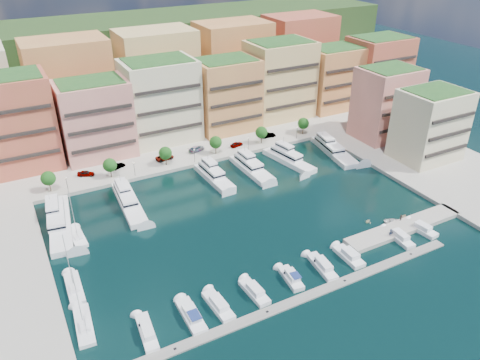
{
  "coord_description": "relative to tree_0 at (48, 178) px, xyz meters",
  "views": [
    {
      "loc": [
        -46.21,
        -83.36,
        62.81
      ],
      "look_at": [
        2.31,
        7.32,
        6.0
      ],
      "focal_mm": 35.0,
      "sensor_mm": 36.0,
      "label": 1
    }
  ],
  "objects": [
    {
      "name": "yacht_0",
      "position": [
        -0.55,
        -15.72,
        -3.53
      ],
      "size": [
        7.79,
        24.9,
        7.3
      ],
      "color": "white",
      "rests_on": "ground"
    },
    {
      "name": "backblock_1",
      "position": [
        15.0,
        40.5,
        11.26
      ],
      "size": [
        26.0,
        18.0,
        30.0
      ],
      "primitive_type": "cube",
      "color": "#D99B51",
      "rests_on": "north_quay"
    },
    {
      "name": "ground",
      "position": [
        40.0,
        -33.5,
        -4.74
      ],
      "size": [
        400.0,
        400.0,
        0.0
      ],
      "primitive_type": "plane",
      "color": "black",
      "rests_on": "ground"
    },
    {
      "name": "yacht_3",
      "position": [
        41.17,
        -12.39,
        -3.53
      ],
      "size": [
        5.03,
        17.38,
        7.3
      ],
      "color": "white",
      "rests_on": "ground"
    },
    {
      "name": "north_quay",
      "position": [
        40.0,
        28.5,
        -4.74
      ],
      "size": [
        220.0,
        64.0,
        2.0
      ],
      "primitive_type": "cube",
      "color": "#9E998E",
      "rests_on": "ground"
    },
    {
      "name": "tree_0",
      "position": [
        0.0,
        0.0,
        0.0
      ],
      "size": [
        3.8,
        3.8,
        5.65
      ],
      "color": "#473323",
      "rests_on": "north_quay"
    },
    {
      "name": "lamppost_1",
      "position": [
        22.0,
        -2.3,
        -0.92
      ],
      "size": [
        0.3,
        0.3,
        4.2
      ],
      "color": "black",
      "rests_on": "north_quay"
    },
    {
      "name": "tree_5",
      "position": [
        80.0,
        0.0,
        0.0
      ],
      "size": [
        3.8,
        3.8,
        5.65
      ],
      "color": "#473323",
      "rests_on": "north_quay"
    },
    {
      "name": "lamppost_4",
      "position": [
        76.0,
        -2.3,
        -0.92
      ],
      "size": [
        0.3,
        0.3,
        4.2
      ],
      "color": "black",
      "rests_on": "north_quay"
    },
    {
      "name": "car_1",
      "position": [
        19.01,
        4.43,
        -3.02
      ],
      "size": [
        4.66,
        3.2,
        1.46
      ],
      "primitive_type": "imported",
      "rotation": [
        0.0,
        0.0,
        1.99
      ],
      "color": "gray",
      "rests_on": "north_quay"
    },
    {
      "name": "backblock_2",
      "position": [
        45.0,
        40.5,
        11.26
      ],
      "size": [
        26.0,
        18.0,
        30.0
      ],
      "primitive_type": "cube",
      "color": "#E0B876",
      "rests_on": "north_quay"
    },
    {
      "name": "person_0",
      "position": [
        64.25,
        -56.92,
        -2.85
      ],
      "size": [
        0.59,
        0.75,
        1.8
      ],
      "primitive_type": "imported",
      "rotation": [
        0.0,
        0.0,
        1.85
      ],
      "color": "#26324C",
      "rests_on": "finger_pier"
    },
    {
      "name": "sailboat_1",
      "position": [
        -1.91,
        -40.48,
        -4.43
      ],
      "size": [
        3.11,
        9.76,
        13.2
      ],
      "color": "white",
      "rests_on": "ground"
    },
    {
      "name": "tender_1",
      "position": [
        64.39,
        -49.56,
        -4.31
      ],
      "size": [
        2.06,
        1.93,
        0.87
      ],
      "primitive_type": "imported",
      "rotation": [
        0.0,
        0.0,
        1.94
      ],
      "color": "beige",
      "rests_on": "ground"
    },
    {
      "name": "tree_3",
      "position": [
        48.0,
        0.0,
        0.0
      ],
      "size": [
        3.8,
        3.8,
        5.65
      ],
      "color": "#473323",
      "rests_on": "north_quay"
    },
    {
      "name": "tender_2",
      "position": [
        69.57,
        -52.36,
        -4.33
      ],
      "size": [
        4.8,
        4.16,
        0.83
      ],
      "primitive_type": "imported",
      "rotation": [
        0.0,
        0.0,
        1.19
      ],
      "color": "silver",
      "rests_on": "ground"
    },
    {
      "name": "apartment_2",
      "position": [
        17.0,
        16.49,
        7.57
      ],
      "size": [
        20.0,
        15.5,
        22.8
      ],
      "color": "#EF9785",
      "rests_on": "north_quay"
    },
    {
      "name": "cruiser_9",
      "position": [
        72.95,
        -58.08,
        -4.2
      ],
      "size": [
        3.44,
        7.87,
        2.55
      ],
      "color": "white",
      "rests_on": "ground"
    },
    {
      "name": "car_0",
      "position": [
        9.98,
        4.13,
        -2.96
      ],
      "size": [
        4.94,
        3.56,
        1.56
      ],
      "primitive_type": "imported",
      "rotation": [
        0.0,
        0.0,
        1.15
      ],
      "color": "gray",
      "rests_on": "north_quay"
    },
    {
      "name": "finger_pier",
      "position": [
        70.0,
        -55.5,
        -4.74
      ],
      "size": [
        32.0,
        5.0,
        2.0
      ],
      "primitive_type": "cube",
      "color": "#9E998E",
      "rests_on": "ground"
    },
    {
      "name": "car_5",
      "position": [
        68.43,
        2.99,
        -2.95
      ],
      "size": [
        4.97,
        2.15,
        1.59
      ],
      "primitive_type": "imported",
      "rotation": [
        0.0,
        0.0,
        1.47
      ],
      "color": "gray",
      "rests_on": "north_quay"
    },
    {
      "name": "tender_3",
      "position": [
        73.7,
        -51.93,
        -4.31
      ],
      "size": [
        1.94,
        1.79,
        0.86
      ],
      "primitive_type": "imported",
      "rotation": [
        0.0,
        0.0,
        1.83
      ],
      "color": "beige",
      "rests_on": "ground"
    },
    {
      "name": "yacht_4",
      "position": [
        52.78,
        -13.04,
        -3.65
      ],
      "size": [
        5.21,
        18.62,
        7.3
      ],
      "color": "white",
      "rests_on": "ground"
    },
    {
      "name": "apartment_5",
      "position": [
        82.0,
        18.49,
        9.57
      ],
      "size": [
        22.0,
        16.5,
        26.8
      ],
      "color": "#E0B876",
      "rests_on": "north_quay"
    },
    {
      "name": "cruiser_1",
      "position": [
        15.23,
        -58.12,
        -4.17
      ],
      "size": [
        2.88,
        9.23,
        2.66
      ],
      "color": "white",
      "rests_on": "ground"
    },
    {
      "name": "cruiser_8",
      "position": [
        65.91,
        -58.09,
        -4.2
      ],
      "size": [
        3.02,
        8.39,
        2.55
      ],
      "color": "white",
      "rests_on": "ground"
    },
    {
      "name": "apartment_east_b",
      "position": [
        102.0,
        -31.51,
        6.57
      ],
      "size": [
        18.0,
        14.5,
        20.8
      ],
      "color": "beige",
      "rests_on": "east_quay"
    },
    {
      "name": "lamppost_3",
      "position": [
        58.0,
        -2.3,
        -0.92
      ],
      "size": [
        0.3,
        0.3,
        4.2
      ],
      "color": "black",
      "rests_on": "north_quay"
    },
    {
      "name": "tree_4",
      "position": [
        64.0,
        0.0,
        0.0
      ],
      "size": [
        3.8,
        3.8,
        5.65
      ],
      "color": "#473323",
      "rests_on": "north_quay"
    },
    {
      "name": "cruiser_5",
      "position": [
        44.49,
        -58.1,
        -4.2
      ],
      "size": [
        3.47,
        9.24,
        2.55
      ],
      "color": "white",
      "rests_on": "ground"
    },
    {
      "name": "apartment_4",
      "position": [
        60.0,
        16.49,
        8.07
      ],
      "size": [
        20.0,
        15.5,
        23.8
      ],
      "color": "#D99B51",
      "rests_on": "north_quay"
    },
    {
      "name": "car_4",
      "position": [
        55.99,
        1.63,
        -3.01
      ],
      "size": [
        4.61,
        2.69,
        1.47
      ],
      "primitive_type": "imported",
      "rotation": [
        0.0,
        0.0,
        1.8
      ],
      "color": "gray",
      "rests_on": "north_quay"
    },
    {
      "name": "yacht_6",
      "position": [
        81.11,
        -14.51,
        -3.53
      ],
      "size": [
        8.75,
        22.42,
        7.3
      ],
      "color": "white",
      "rests_on": "ground"
    },
    {
      "name": "hillside",
      "position": [
        40.0,
        76.5,
        -4.74
      ],
      "size": [
        240.0,
        40.0,
        58.0
      ],
      "primitive_type": "cube",
      "color": "#213D19",
      "rests_on": "ground"
    },
    {
      "name": "tree_1",
      "position": [
        16.0,
        0.0,
        0.0
      ],
      "size": [
        3.8,
        3.8,
        5.65
      ],
      "color": "#473323",
      "rests_on": "north_quay"
    },
    {
      "name": "apartment_6",
      "position": [
        104.0,
        16.49,
        7.57
      ],
      "size": [
        20.0,
        15.5,
        22.8
      ],
      "color": "#E89D55",
      "rests_on": "north_quay"
    },
    {
      "name": "sailboat_2",
      "position": [
        2.08,
        -23.8,
        -4.42
      ],
      "size": [
        3.08,
        8.31,
        13.2
      ],
      "color": "white",
      "rests_on": "ground"
    },
    {
      "name": "apartment_3",
      "position": [
        38.0,
        18.49,
        9.07
      ],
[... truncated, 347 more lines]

